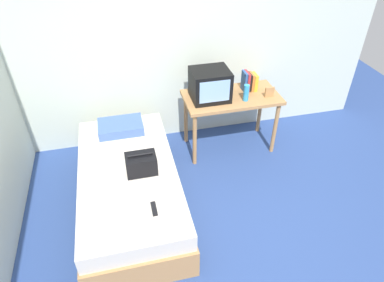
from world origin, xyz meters
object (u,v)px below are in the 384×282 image
(bed, at_px, (130,188))
(magazine, at_px, (124,201))
(desk, at_px, (231,103))
(water_bottle, at_px, (246,93))
(handbag, at_px, (141,164))
(tv, at_px, (210,85))
(book_row, at_px, (249,81))
(remote_silver, at_px, (105,157))
(pillow, at_px, (121,127))
(remote_dark, at_px, (154,209))
(picture_frame, at_px, (270,92))

(bed, bearing_deg, magazine, -98.51)
(bed, bearing_deg, desk, 29.28)
(water_bottle, distance_m, handbag, 1.52)
(handbag, height_order, magazine, handbag)
(tv, bearing_deg, book_row, 9.54)
(magazine, bearing_deg, desk, 40.13)
(magazine, xyz_separation_m, remote_silver, (-0.14, 0.67, 0.01))
(pillow, bearing_deg, magazine, -93.03)
(remote_dark, xyz_separation_m, remote_silver, (-0.39, 0.83, 0.00))
(picture_frame, bearing_deg, bed, -160.53)
(pillow, relative_size, handbag, 1.69)
(tv, height_order, handbag, tv)
(magazine, distance_m, remote_silver, 0.69)
(book_row, height_order, magazine, book_row)
(bed, bearing_deg, book_row, 28.08)
(desk, bearing_deg, pillow, -177.24)
(book_row, relative_size, remote_dark, 1.58)
(bed, distance_m, magazine, 0.52)
(water_bottle, bearing_deg, remote_dark, -136.75)
(handbag, distance_m, remote_dark, 0.53)
(tv, bearing_deg, water_bottle, -20.12)
(magazine, height_order, remote_silver, remote_silver)
(desk, distance_m, magazine, 1.86)
(book_row, bearing_deg, remote_dark, -134.38)
(desk, distance_m, remote_silver, 1.65)
(picture_frame, height_order, pillow, picture_frame)
(desk, xyz_separation_m, pillow, (-1.36, -0.07, -0.09))
(tv, bearing_deg, magazine, -133.47)
(tv, bearing_deg, handbag, -138.08)
(remote_silver, bearing_deg, tv, 22.59)
(remote_dark, bearing_deg, bed, 107.32)
(water_bottle, bearing_deg, bed, -157.20)
(desk, bearing_deg, bed, -150.72)
(book_row, relative_size, remote_silver, 1.71)
(bed, height_order, handbag, handbag)
(desk, relative_size, tv, 2.64)
(desk, xyz_separation_m, magazine, (-1.42, -1.20, -0.14))
(magazine, height_order, remote_dark, remote_dark)
(book_row, bearing_deg, picture_frame, -52.40)
(picture_frame, relative_size, remote_dark, 0.81)
(book_row, bearing_deg, pillow, -174.24)
(magazine, bearing_deg, remote_silver, 101.58)
(tv, xyz_separation_m, pillow, (-1.08, -0.07, -0.37))
(desk, relative_size, book_row, 4.70)
(bed, height_order, picture_frame, picture_frame)
(bed, bearing_deg, tv, 35.49)
(handbag, bearing_deg, pillow, 101.05)
(tv, distance_m, picture_frame, 0.73)
(tv, xyz_separation_m, remote_dark, (-0.89, -1.36, -0.41))
(desk, distance_m, handbag, 1.47)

